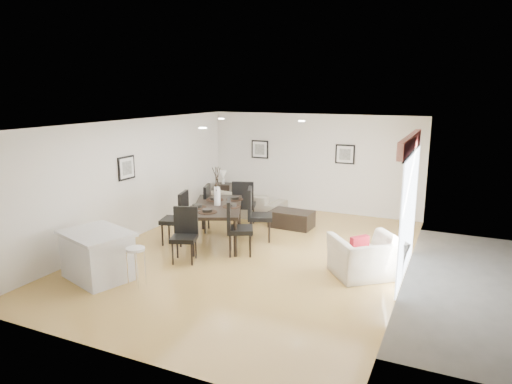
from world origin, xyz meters
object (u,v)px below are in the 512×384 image
at_px(coffee_table, 292,219).
at_px(dining_chair_wnear, 178,215).
at_px(dining_chair_wfar, 202,206).
at_px(dining_chair_efar, 256,211).
at_px(sofa, 244,203).
at_px(dining_table, 217,209).
at_px(dining_chair_head, 185,231).
at_px(dining_chair_foot, 244,201).
at_px(bar_stool, 136,253).
at_px(dining_chair_enear, 235,224).
at_px(armchair, 366,257).
at_px(kitchen_island, 98,255).
at_px(side_table, 223,194).

bearing_deg(coffee_table, dining_chair_wnear, -127.24).
height_order(dining_chair_wnear, dining_chair_wfar, dining_chair_wnear).
bearing_deg(dining_chair_efar, sofa, 10.50).
bearing_deg(dining_table, dining_chair_head, -115.83).
xyz_separation_m(sofa, dining_chair_foot, (0.51, -1.04, 0.33)).
relative_size(sofa, coffee_table, 2.17).
xyz_separation_m(dining_chair_wfar, bar_stool, (0.62, -3.22, -0.03)).
distance_m(sofa, dining_chair_wfar, 1.80).
height_order(dining_chair_wfar, dining_chair_efar, dining_chair_efar).
bearing_deg(dining_chair_efar, dining_chair_wfar, 64.65).
distance_m(dining_chair_enear, dining_chair_foot, 1.94).
relative_size(armchair, dining_chair_head, 1.07).
relative_size(dining_chair_wnear, dining_chair_efar, 0.98).
height_order(dining_chair_foot, kitchen_island, dining_chair_foot).
relative_size(dining_chair_wfar, dining_chair_enear, 0.97).
height_order(dining_table, bar_stool, dining_table).
height_order(armchair, kitchen_island, kitchen_island).
bearing_deg(dining_chair_foot, dining_chair_wfar, 25.87).
distance_m(dining_chair_enear, dining_chair_head, 1.04).
bearing_deg(side_table, dining_chair_foot, -49.86).
bearing_deg(side_table, dining_chair_enear, -58.24).
xyz_separation_m(armchair, dining_chair_efar, (-2.70, 1.08, 0.30)).
distance_m(dining_table, dining_chair_efar, 0.86).
xyz_separation_m(armchair, dining_table, (-3.41, 0.61, 0.39)).
xyz_separation_m(dining_chair_wfar, dining_chair_enear, (1.44, -1.09, 0.02)).
height_order(kitchen_island, bar_stool, kitchen_island).
height_order(dining_chair_head, dining_chair_foot, dining_chair_foot).
relative_size(dining_chair_wfar, side_table, 1.89).
bearing_deg(coffee_table, dining_chair_enear, -97.46).
height_order(dining_table, dining_chair_wnear, dining_chair_wnear).
xyz_separation_m(side_table, kitchen_island, (0.62, -5.86, 0.14)).
relative_size(dining_table, kitchen_island, 1.53).
distance_m(dining_chair_wnear, dining_chair_head, 1.04).
height_order(dining_chair_wfar, kitchen_island, dining_chair_wfar).
bearing_deg(sofa, dining_table, 105.39).
xyz_separation_m(armchair, dining_chair_wfar, (-4.13, 1.15, 0.26)).
bearing_deg(dining_chair_wfar, side_table, -179.65).
height_order(dining_table, dining_chair_head, dining_chair_head).
bearing_deg(dining_chair_foot, coffee_table, -175.02).
relative_size(dining_chair_enear, dining_chair_foot, 1.00).
bearing_deg(dining_table, dining_chair_wnear, -170.41).
height_order(dining_chair_wnear, dining_chair_efar, dining_chair_efar).
xyz_separation_m(sofa, dining_chair_wfar, (-0.24, -1.76, 0.31)).
xyz_separation_m(dining_chair_foot, coffee_table, (1.10, 0.46, -0.45)).
height_order(dining_chair_wfar, side_table, dining_chair_wfar).
bearing_deg(dining_chair_enear, side_table, 5.50).
distance_m(dining_table, bar_stool, 2.69).
distance_m(coffee_table, side_table, 3.08).
relative_size(dining_chair_efar, bar_stool, 1.71).
height_order(dining_chair_head, side_table, dining_chair_head).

